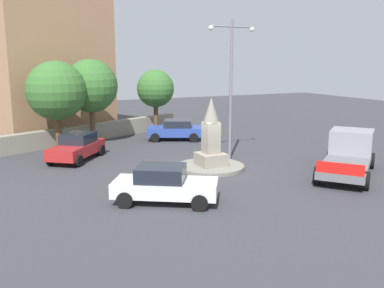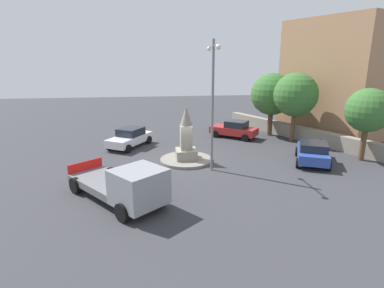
{
  "view_description": "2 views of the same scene",
  "coord_description": "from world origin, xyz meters",
  "views": [
    {
      "loc": [
        -10.11,
        -19.06,
        5.63
      ],
      "look_at": [
        -0.85,
        0.53,
        1.29
      ],
      "focal_mm": 39.28,
      "sensor_mm": 36.0,
      "label": 1
    },
    {
      "loc": [
        19.62,
        -2.28,
        6.59
      ],
      "look_at": [
        0.74,
        0.29,
        1.4
      ],
      "focal_mm": 28.48,
      "sensor_mm": 36.0,
      "label": 2
    }
  ],
  "objects": [
    {
      "name": "ground_plane",
      "position": [
        0.0,
        0.0,
        0.0
      ],
      "size": [
        80.0,
        80.0,
        0.0
      ],
      "primitive_type": "plane",
      "color": "#38383D"
    },
    {
      "name": "car_blue_parked_left",
      "position": [
        1.52,
        8.29,
        0.76
      ],
      "size": [
        4.27,
        3.3,
        1.45
      ],
      "color": "#2D479E",
      "rests_on": "ground"
    },
    {
      "name": "tree_mid_cluster",
      "position": [
        -4.12,
        9.54,
        3.92
      ],
      "size": [
        3.58,
        3.58,
        5.73
      ],
      "color": "brown",
      "rests_on": "ground"
    },
    {
      "name": "monument",
      "position": [
        0.0,
        0.0,
        1.63
      ],
      "size": [
        1.38,
        1.38,
        3.58
      ],
      "color": "gray",
      "rests_on": "traffic_island"
    },
    {
      "name": "car_red_far_side",
      "position": [
        -6.01,
        5.01,
        0.77
      ],
      "size": [
        3.83,
        4.24,
        1.53
      ],
      "color": "#B22323",
      "rests_on": "ground"
    },
    {
      "name": "truck_grey_approaching",
      "position": [
        6.12,
        -3.56,
        0.98
      ],
      "size": [
        5.86,
        5.3,
        2.02
      ],
      "color": "gray",
      "rests_on": "ground"
    },
    {
      "name": "stone_boundary_wall",
      "position": [
        -4.59,
        10.43,
        0.58
      ],
      "size": [
        16.41,
        7.74,
        1.16
      ],
      "primitive_type": "cube",
      "rotation": [
        0.0,
        0.0,
        3.56
      ],
      "color": "gray",
      "rests_on": "ground"
    },
    {
      "name": "corner_building",
      "position": [
        -6.56,
        14.91,
        5.09
      ],
      "size": [
        10.57,
        9.68,
        10.19
      ],
      "primitive_type": "cube",
      "rotation": [
        0.0,
        0.0,
        3.56
      ],
      "color": "#A87A56",
      "rests_on": "ground"
    },
    {
      "name": "traffic_island",
      "position": [
        0.0,
        0.0,
        0.09
      ],
      "size": [
        3.55,
        3.55,
        0.18
      ],
      "primitive_type": "cylinder",
      "color": "gray",
      "rests_on": "ground"
    },
    {
      "name": "car_white_near_island",
      "position": [
        -4.22,
        -3.99,
        0.76
      ],
      "size": [
        4.43,
        3.62,
        1.5
      ],
      "color": "silver",
      "rests_on": "ground"
    },
    {
      "name": "tree_near_wall",
      "position": [
        -6.51,
        8.49,
        3.73
      ],
      "size": [
        3.73,
        3.73,
        5.62
      ],
      "color": "brown",
      "rests_on": "ground"
    },
    {
      "name": "streetlamp",
      "position": [
        1.95,
        1.36,
        4.7
      ],
      "size": [
        2.85,
        0.28,
        7.81
      ],
      "color": "slate",
      "rests_on": "ground"
    },
    {
      "name": "tree_far_corner",
      "position": [
        1.4,
        11.97,
        3.43
      ],
      "size": [
        2.91,
        2.91,
        4.92
      ],
      "color": "brown",
      "rests_on": "ground"
    }
  ]
}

